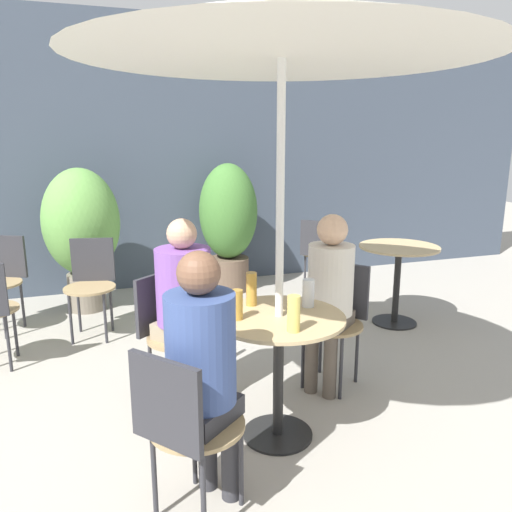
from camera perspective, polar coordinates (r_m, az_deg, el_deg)
ground_plane at (r=3.04m, az=-0.62°, el=-20.74°), size 20.00×20.00×0.00m
storefront_wall at (r=5.81m, az=-11.11°, el=11.15°), size 10.00×0.06×3.00m
cafe_table_near at (r=2.85m, az=2.60°, el=-10.26°), size 0.74×0.74×0.74m
cafe_table_far at (r=4.76m, az=15.92°, el=-1.10°), size 0.72×0.72×0.74m
bistro_chair_0 at (r=3.55m, az=9.26°, el=-6.28°), size 0.50×0.49×0.84m
bistro_chair_1 at (r=3.32m, az=-9.86°, el=-7.72°), size 0.49×0.50×0.84m
bistro_chair_2 at (r=2.28m, az=-8.33°, el=-18.13°), size 0.50×0.49×0.84m
bistro_chair_3 at (r=5.01m, az=-27.11°, el=-1.78°), size 0.47×0.49×0.84m
bistro_chair_4 at (r=5.49m, az=7.24°, el=0.83°), size 0.49×0.50×0.84m
bistro_chair_6 at (r=4.57m, az=-18.30°, el=-2.31°), size 0.44×0.46×0.84m
seated_person_0 at (r=3.36m, az=8.41°, el=-3.52°), size 0.39×0.38×1.22m
seated_person_1 at (r=3.16m, az=-8.03°, el=-4.77°), size 0.44×0.44×1.23m
seated_person_2 at (r=2.27m, az=-6.09°, el=-11.79°), size 0.40×0.39×1.24m
beer_glass_0 at (r=2.54m, az=4.33°, el=-6.59°), size 0.07×0.07×0.19m
beer_glass_1 at (r=2.92m, az=6.01°, el=-4.24°), size 0.07×0.07×0.16m
beer_glass_2 at (r=2.92m, az=-0.52°, el=-3.79°), size 0.06×0.06×0.20m
beer_glass_3 at (r=2.70m, az=-2.19°, el=-5.58°), size 0.06×0.06×0.17m
potted_plant_0 at (r=5.19m, az=-19.30°, el=3.10°), size 0.74×0.74×1.42m
potted_plant_1 at (r=5.57m, az=-3.17°, el=4.03°), size 0.65×0.65×1.43m
umbrella at (r=2.66m, az=3.01°, el=24.58°), size 2.13×2.13×2.36m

